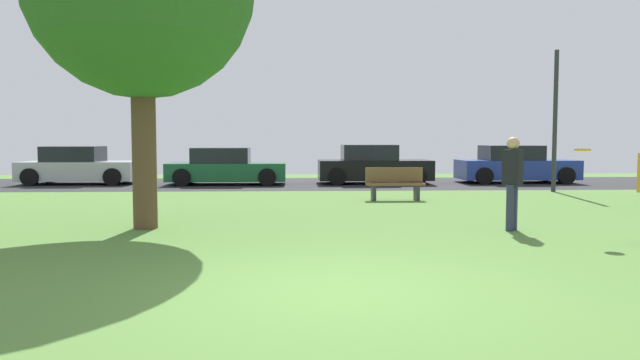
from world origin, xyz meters
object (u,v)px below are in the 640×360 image
(parked_car_silver, at_px, (78,167))
(park_bench, at_px, (395,183))
(street_lamp_post, at_px, (555,121))
(parked_car_blue, at_px, (515,166))
(parked_car_green, at_px, (226,168))
(frisbee_disc, at_px, (583,150))
(parked_car_black, at_px, (373,166))
(person_catcher, at_px, (512,179))

(parked_car_silver, relative_size, park_bench, 2.60)
(street_lamp_post, bearing_deg, parked_car_blue, 86.99)
(parked_car_green, distance_m, park_bench, 7.92)
(frisbee_disc, bearing_deg, parked_car_blue, 73.97)
(parked_car_green, xyz_separation_m, parked_car_blue, (11.04, 0.36, 0.03))
(parked_car_green, bearing_deg, park_bench, -48.09)
(parked_car_green, bearing_deg, frisbee_disc, -59.07)
(park_bench, bearing_deg, frisbee_disc, 108.05)
(parked_car_silver, bearing_deg, park_bench, -30.43)
(park_bench, bearing_deg, parked_car_blue, -132.57)
(frisbee_disc, xyz_separation_m, parked_car_black, (-1.87, 12.54, -0.85))
(person_catcher, distance_m, parked_car_blue, 12.68)
(parked_car_silver, distance_m, park_bench, 12.53)
(park_bench, distance_m, street_lamp_post, 6.29)
(parked_car_silver, relative_size, parked_car_green, 0.96)
(parked_car_blue, bearing_deg, parked_car_silver, 179.70)
(parked_car_silver, xyz_separation_m, park_bench, (10.80, -6.34, -0.18))
(frisbee_disc, xyz_separation_m, street_lamp_post, (3.44, 8.82, 0.74))
(park_bench, height_order, street_lamp_post, street_lamp_post)
(frisbee_disc, distance_m, park_bench, 6.85)
(parked_car_silver, height_order, street_lamp_post, street_lamp_post)
(parked_car_silver, bearing_deg, parked_car_green, -4.66)
(frisbee_disc, distance_m, parked_car_silver, 18.18)
(park_bench, xyz_separation_m, street_lamp_post, (5.54, 2.39, 1.79))
(frisbee_disc, height_order, street_lamp_post, street_lamp_post)
(parked_car_silver, height_order, parked_car_blue, parked_car_blue)
(frisbee_disc, relative_size, parked_car_silver, 0.08)
(frisbee_disc, relative_size, street_lamp_post, 0.08)
(street_lamp_post, bearing_deg, person_catcher, -118.51)
(frisbee_disc, distance_m, parked_car_black, 12.71)
(person_catcher, relative_size, frisbee_disc, 4.93)
(parked_car_green, distance_m, street_lamp_post, 11.50)
(parked_car_black, bearing_deg, parked_car_blue, 1.58)
(parked_car_black, relative_size, park_bench, 2.63)
(parked_car_black, relative_size, street_lamp_post, 0.94)
(person_catcher, xyz_separation_m, street_lamp_post, (4.33, 7.97, 1.29))
(parked_car_black, bearing_deg, frisbee_disc, -81.53)
(parked_car_green, xyz_separation_m, street_lamp_post, (10.83, -3.51, 1.63))
(frisbee_disc, xyz_separation_m, parked_car_green, (-7.39, 12.33, -0.89))
(parked_car_black, height_order, park_bench, parked_car_black)
(frisbee_disc, bearing_deg, person_catcher, 135.79)
(parked_car_silver, bearing_deg, frisbee_disc, -44.74)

